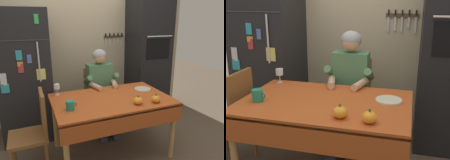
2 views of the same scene
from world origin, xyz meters
The scene contains 11 objects.
back_wall_assembly centered at (0.05, 1.35, 1.30)m, with size 3.70×0.13×2.60m.
refrigerator centered at (-0.95, 0.96, 0.90)m, with size 0.68×0.71×1.80m.
dining_table centered at (0.00, 0.08, 0.66)m, with size 1.40×0.90×0.74m.
chair_behind_person centered at (0.08, 0.87, 0.51)m, with size 0.40×0.40×0.93m.
seated_person centered at (0.08, 0.68, 0.74)m, with size 0.47×0.55×1.25m.
chair_left_side centered at (-0.90, 0.10, 0.51)m, with size 0.40×0.40×0.93m.
coffee_mug centered at (-0.53, -0.05, 0.79)m, with size 0.12×0.09×0.10m.
wine_glass centered at (-0.59, 0.47, 0.84)m, with size 0.07×0.07×0.14m.
pumpkin_large centered at (0.20, -0.19, 0.78)m, with size 0.11×0.11×0.11m.
pumpkin_medium centered at (0.42, -0.22, 0.78)m, with size 0.10×0.10×0.11m.
serving_tray centered at (0.51, 0.23, 0.75)m, with size 0.22×0.22×0.02m, color beige.
Camera 2 is at (0.66, -1.97, 1.58)m, focal length 44.97 mm.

